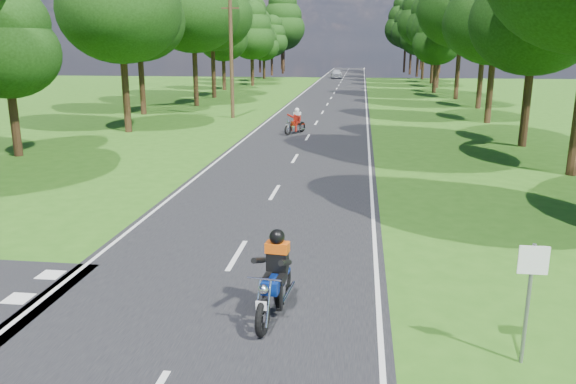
# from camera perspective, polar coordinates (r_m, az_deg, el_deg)

# --- Properties ---
(ground) EXTENTS (160.00, 160.00, 0.00)m
(ground) POSITION_cam_1_polar(r_m,az_deg,el_deg) (11.81, -7.32, -9.93)
(ground) COLOR #2A5B14
(ground) RESTS_ON ground
(main_road) EXTENTS (7.00, 140.00, 0.02)m
(main_road) POSITION_cam_1_polar(r_m,az_deg,el_deg) (60.64, 4.72, 9.99)
(main_road) COLOR black
(main_road) RESTS_ON ground
(road_markings) EXTENTS (7.40, 140.00, 0.01)m
(road_markings) POSITION_cam_1_polar(r_m,az_deg,el_deg) (58.78, 4.49, 9.87)
(road_markings) COLOR silver
(road_markings) RESTS_ON main_road
(treeline) EXTENTS (40.00, 115.35, 14.78)m
(treeline) POSITION_cam_1_polar(r_m,az_deg,el_deg) (70.53, 6.49, 17.30)
(treeline) COLOR black
(treeline) RESTS_ON ground
(telegraph_pole) EXTENTS (1.20, 0.26, 8.00)m
(telegraph_pole) POSITION_cam_1_polar(r_m,az_deg,el_deg) (39.38, -5.77, 13.40)
(telegraph_pole) COLOR #382616
(telegraph_pole) RESTS_ON ground
(road_sign) EXTENTS (0.45, 0.07, 2.00)m
(road_sign) POSITION_cam_1_polar(r_m,az_deg,el_deg) (9.46, 23.39, -8.63)
(road_sign) COLOR slate
(road_sign) RESTS_ON ground
(rider_near_blue) EXTENTS (0.84, 1.99, 1.61)m
(rider_near_blue) POSITION_cam_1_polar(r_m,az_deg,el_deg) (10.41, -1.40, -8.35)
(rider_near_blue) COLOR navy
(rider_near_blue) RESTS_ON main_road
(rider_far_red) EXTENTS (1.31, 1.83, 1.46)m
(rider_far_red) POSITION_cam_1_polar(r_m,az_deg,el_deg) (32.07, 0.73, 7.24)
(rider_far_red) COLOR maroon
(rider_far_red) RESTS_ON main_road
(distant_car) EXTENTS (1.85, 4.12, 1.37)m
(distant_car) POSITION_cam_1_polar(r_m,az_deg,el_deg) (88.30, 4.94, 11.89)
(distant_car) COLOR silver
(distant_car) RESTS_ON main_road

